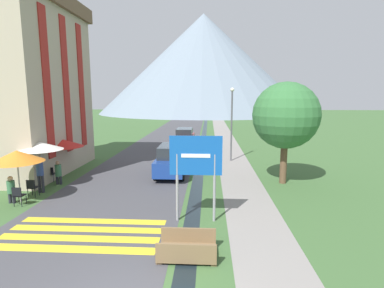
% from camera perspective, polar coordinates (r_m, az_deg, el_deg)
% --- Properties ---
extents(ground_plane, '(160.00, 160.00, 0.00)m').
position_cam_1_polar(ground_plane, '(26.25, -0.74, -1.17)').
color(ground_plane, '#3D6033').
extents(road, '(6.40, 60.00, 0.01)m').
position_cam_1_polar(road, '(36.33, -3.58, 1.68)').
color(road, '#424247').
rests_on(road, ground_plane).
extents(footpath, '(2.20, 60.00, 0.01)m').
position_cam_1_polar(footpath, '(36.12, 6.08, 1.61)').
color(footpath, gray).
rests_on(footpath, ground_plane).
extents(drainage_channel, '(0.60, 60.00, 0.00)m').
position_cam_1_polar(drainage_channel, '(36.08, 2.27, 1.64)').
color(drainage_channel, black).
rests_on(drainage_channel, ground_plane).
extents(crosswalk_marking, '(5.44, 2.54, 0.01)m').
position_cam_1_polar(crosswalk_marking, '(11.38, -20.09, -15.73)').
color(crosswalk_marking, yellow).
rests_on(crosswalk_marking, ground_plane).
extents(mountain_distant, '(58.60, 58.60, 27.45)m').
position_cam_1_polar(mountain_distant, '(88.25, 2.19, 14.97)').
color(mountain_distant, slate).
rests_on(mountain_distant, ground_plane).
extents(hotel_building, '(5.73, 8.34, 10.64)m').
position_cam_1_polar(hotel_building, '(21.03, -29.50, 10.87)').
color(hotel_building, tan).
rests_on(hotel_building, ground_plane).
extents(road_sign, '(1.94, 0.11, 3.26)m').
position_cam_1_polar(road_sign, '(11.04, 0.72, -3.86)').
color(road_sign, gray).
rests_on(road_sign, ground_plane).
extents(footbridge, '(1.70, 1.10, 0.65)m').
position_cam_1_polar(footbridge, '(9.33, -0.90, -19.40)').
color(footbridge, brown).
rests_on(footbridge, ground_plane).
extents(parked_car_near, '(1.73, 4.43, 1.82)m').
position_cam_1_polar(parked_car_near, '(17.99, -3.86, -3.01)').
color(parked_car_near, navy).
rests_on(parked_car_near, ground_plane).
extents(parked_car_far, '(1.70, 4.36, 1.82)m').
position_cam_1_polar(parked_car_far, '(27.20, -1.39, 1.13)').
color(parked_car_far, '#A31919').
rests_on(parked_car_far, ground_plane).
extents(cafe_chair_nearest, '(0.40, 0.40, 0.85)m').
position_cam_1_polar(cafe_chair_nearest, '(14.98, -30.17, -8.31)').
color(cafe_chair_nearest, black).
rests_on(cafe_chair_nearest, ground_plane).
extents(cafe_chair_far_left, '(0.40, 0.40, 0.85)m').
position_cam_1_polar(cafe_chair_far_left, '(18.22, -25.30, -5.01)').
color(cafe_chair_far_left, black).
rests_on(cafe_chair_far_left, ground_plane).
extents(cafe_chair_near_right, '(0.40, 0.40, 0.85)m').
position_cam_1_polar(cafe_chair_near_right, '(15.94, -28.17, -7.15)').
color(cafe_chair_near_right, black).
rests_on(cafe_chair_near_right, ground_plane).
extents(cafe_umbrella_front_orange, '(2.25, 2.25, 2.34)m').
position_cam_1_polar(cafe_umbrella_front_orange, '(15.18, -30.41, -2.04)').
color(cafe_umbrella_front_orange, '#B7B2A8').
rests_on(cafe_umbrella_front_orange, ground_plane).
extents(cafe_umbrella_middle_white, '(2.18, 2.18, 2.40)m').
position_cam_1_polar(cafe_umbrella_middle_white, '(16.90, -26.90, -0.34)').
color(cafe_umbrella_middle_white, '#B7B2A8').
rests_on(cafe_umbrella_middle_white, ground_plane).
extents(cafe_umbrella_rear_red, '(2.42, 2.42, 2.18)m').
position_cam_1_polar(cafe_umbrella_rear_red, '(19.21, -23.47, 0.17)').
color(cafe_umbrella_rear_red, '#B7B2A8').
rests_on(cafe_umbrella_rear_red, ground_plane).
extents(person_seated_far, '(0.32, 0.32, 1.23)m').
position_cam_1_polar(person_seated_far, '(15.48, -31.21, -7.21)').
color(person_seated_far, '#282833').
rests_on(person_seated_far, ground_plane).
extents(person_standing_terrace, '(0.32, 0.32, 1.75)m').
position_cam_1_polar(person_standing_terrace, '(16.35, -26.96, -4.86)').
color(person_standing_terrace, '#282833').
rests_on(person_standing_terrace, ground_plane).
extents(person_seated_near, '(0.32, 0.32, 1.29)m').
position_cam_1_polar(person_seated_near, '(17.53, -24.12, -4.79)').
color(person_seated_near, '#282833').
rests_on(person_seated_near, ground_plane).
extents(streetlamp, '(0.28, 0.28, 5.28)m').
position_cam_1_polar(streetlamp, '(21.72, 7.57, 4.91)').
color(streetlamp, '#515156').
rests_on(streetlamp, ground_plane).
extents(tree_by_path, '(3.52, 3.52, 5.44)m').
position_cam_1_polar(tree_by_path, '(16.56, 17.43, 5.17)').
color(tree_by_path, brown).
rests_on(tree_by_path, ground_plane).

